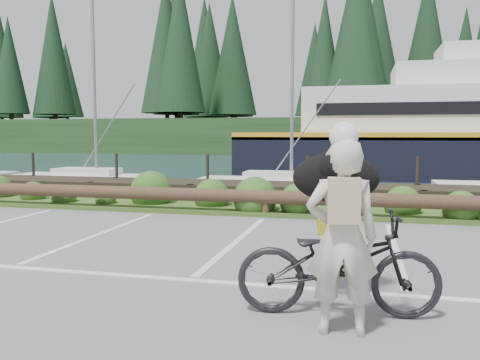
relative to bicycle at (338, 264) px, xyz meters
name	(u,v)px	position (x,y,z in m)	size (l,w,h in m)	color
ground	(201,272)	(-1.85, 1.21, -0.54)	(72.00, 72.00, 0.00)	slate
harbor_backdrop	(353,145)	(-1.46, 79.67, -0.54)	(170.00, 160.00, 30.00)	#1C3043
vegetation_strip	(271,210)	(-1.85, 6.51, -0.49)	(34.00, 1.60, 0.10)	#3D5B21
log_rail	(266,217)	(-1.85, 5.81, -0.54)	(32.00, 0.30, 0.60)	#443021
bicycle	(338,264)	(0.00, 0.00, 0.00)	(0.71, 2.04, 1.07)	black
cyclist	(342,238)	(0.05, -0.47, 0.37)	(0.66, 0.43, 1.80)	beige
dog	(335,178)	(-0.07, 0.65, 0.81)	(0.97, 0.47, 0.56)	black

